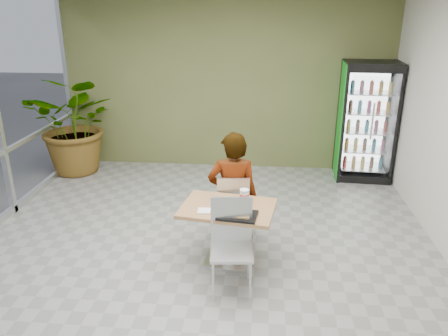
# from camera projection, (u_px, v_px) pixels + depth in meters

# --- Properties ---
(ground) EXTENTS (7.00, 7.00, 0.00)m
(ground) POSITION_uv_depth(u_px,v_px,m) (199.00, 264.00, 5.27)
(ground) COLOR gray
(ground) RESTS_ON ground
(room_envelope) EXTENTS (6.00, 7.00, 3.20)m
(room_envelope) POSITION_uv_depth(u_px,v_px,m) (196.00, 137.00, 4.71)
(room_envelope) COLOR beige
(room_envelope) RESTS_ON ground
(dining_table) EXTENTS (1.16, 0.89, 0.75)m
(dining_table) POSITION_uv_depth(u_px,v_px,m) (228.00, 223.00, 5.12)
(dining_table) COLOR tan
(dining_table) RESTS_ON ground
(chair_far) EXTENTS (0.44, 0.45, 0.93)m
(chair_far) POSITION_uv_depth(u_px,v_px,m) (233.00, 203.00, 5.63)
(chair_far) COLOR silver
(chair_far) RESTS_ON ground
(chair_near) EXTENTS (0.49, 0.49, 1.02)m
(chair_near) POSITION_uv_depth(u_px,v_px,m) (231.00, 237.00, 4.70)
(chair_near) COLOR silver
(chair_near) RESTS_ON ground
(seated_woman) EXTENTS (0.69, 0.48, 1.78)m
(seated_woman) POSITION_uv_depth(u_px,v_px,m) (233.00, 198.00, 5.66)
(seated_woman) COLOR black
(seated_woman) RESTS_ON ground
(pizza_plate) EXTENTS (0.30, 0.26, 0.03)m
(pizza_plate) POSITION_uv_depth(u_px,v_px,m) (228.00, 205.00, 5.05)
(pizza_plate) COLOR white
(pizza_plate) RESTS_ON dining_table
(soda_cup) EXTENTS (0.11, 0.11, 0.19)m
(soda_cup) POSITION_uv_depth(u_px,v_px,m) (244.00, 197.00, 5.07)
(soda_cup) COLOR white
(soda_cup) RESTS_ON dining_table
(napkin_stack) EXTENTS (0.15, 0.15, 0.02)m
(napkin_stack) POSITION_uv_depth(u_px,v_px,m) (204.00, 211.00, 4.92)
(napkin_stack) COLOR white
(napkin_stack) RESTS_ON dining_table
(cafeteria_tray) EXTENTS (0.46, 0.36, 0.02)m
(cafeteria_tray) POSITION_uv_depth(u_px,v_px,m) (237.00, 215.00, 4.81)
(cafeteria_tray) COLOR black
(cafeteria_tray) RESTS_ON dining_table
(beverage_fridge) EXTENTS (0.98, 0.77, 2.06)m
(beverage_fridge) POSITION_uv_depth(u_px,v_px,m) (367.00, 122.00, 7.60)
(beverage_fridge) COLOR black
(beverage_fridge) RESTS_ON ground
(potted_plant) EXTENTS (1.75, 1.55, 1.81)m
(potted_plant) POSITION_uv_depth(u_px,v_px,m) (77.00, 124.00, 7.91)
(potted_plant) COLOR #376E2C
(potted_plant) RESTS_ON ground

